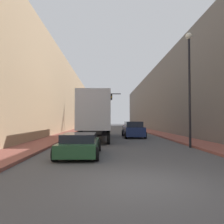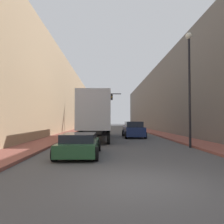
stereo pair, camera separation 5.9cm
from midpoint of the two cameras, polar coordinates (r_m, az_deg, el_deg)
The scene contains 10 objects.
ground_plane at distance 6.72m, azimuth 7.65°, elevation -18.19°, with size 200.00×200.00×0.00m, color #4C4C4F.
sidewalk_right at distance 37.09m, azimuth 9.41°, elevation -4.85°, with size 2.41×80.00×0.15m.
sidewalk_left at distance 36.76m, azimuth -9.34°, elevation -4.88°, with size 2.41×80.00×0.15m.
building_right at distance 38.24m, azimuth 15.57°, elevation 3.34°, with size 6.00×80.00×10.89m.
building_left at distance 37.71m, azimuth -15.65°, elevation 3.73°, with size 6.00×80.00×11.30m.
semi_truck at distance 22.21m, azimuth -4.11°, elevation -0.96°, with size 2.58×13.32×4.16m.
sedan_car at distance 11.72m, azimuth -8.53°, elevation -8.40°, with size 2.12×4.46×1.17m.
suv_car at distance 23.85m, azimuth 5.47°, elevation -4.63°, with size 2.19×5.00×1.70m.
traffic_signal_gantry at distance 33.60m, azimuth -5.00°, elevation 2.26°, with size 5.93×0.35×6.20m.
street_lamp at distance 16.02m, azimuth 19.45°, elevation 9.13°, with size 0.44×0.44×7.88m.
Camera 1 is at (-1.05, -6.38, 1.86)m, focal length 35.00 mm.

